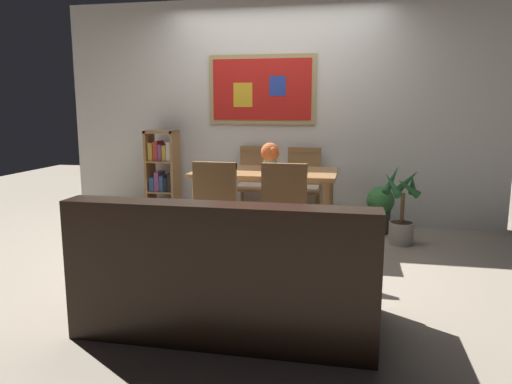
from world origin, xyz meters
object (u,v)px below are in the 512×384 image
at_px(potted_palm, 401,214).
at_px(dining_chair_far_right, 303,181).
at_px(potted_ivy, 380,207).
at_px(bookshelf, 163,178).
at_px(tv_remote, 304,171).
at_px(dining_chair_far_left, 254,179).
at_px(flower_vase, 270,155).
at_px(leather_couch, 228,279).
at_px(dining_chair_near_right, 286,205).
at_px(dining_chair_near_left, 218,203).
at_px(dining_table, 266,181).

bearing_deg(potted_palm, dining_chair_far_right, 153.06).
distance_m(potted_ivy, potted_palm, 0.45).
distance_m(bookshelf, potted_palm, 2.78).
relative_size(dining_chair_far_right, tv_remote, 5.64).
xyz_separation_m(dining_chair_far_left, potted_ivy, (1.44, -0.17, -0.25)).
bearing_deg(tv_remote, dining_chair_far_right, 96.27).
bearing_deg(bookshelf, tv_remote, -21.69).
bearing_deg(flower_vase, bookshelf, 155.10).
relative_size(leather_couch, potted_palm, 2.26).
bearing_deg(potted_ivy, dining_chair_near_right, -123.31).
height_order(dining_chair_near_left, tv_remote, dining_chair_near_left).
bearing_deg(dining_table, bookshelf, 153.85).
height_order(dining_table, dining_chair_near_left, dining_chair_near_left).
height_order(leather_couch, tv_remote, leather_couch).
bearing_deg(dining_chair_near_left, dining_chair_near_right, 2.25).
relative_size(leather_couch, potted_ivy, 3.53).
height_order(dining_chair_near_right, tv_remote, dining_chair_near_right).
height_order(dining_chair_far_right, leather_couch, dining_chair_far_right).
bearing_deg(leather_couch, dining_chair_far_right, 86.16).
distance_m(dining_chair_near_left, dining_chair_far_right, 1.57).
bearing_deg(bookshelf, potted_ivy, -1.86).
distance_m(bookshelf, tv_remote, 1.91).
xyz_separation_m(dining_chair_near_left, dining_chair_far_right, (0.59, 1.45, 0.00)).
distance_m(dining_chair_far_right, tv_remote, 0.78).
bearing_deg(potted_ivy, leather_couch, -112.14).
xyz_separation_m(leather_couch, tv_remote, (0.26, 1.94, 0.44)).
bearing_deg(dining_chair_far_left, dining_chair_near_left, -90.43).
bearing_deg(potted_palm, flower_vase, -172.60).
bearing_deg(leather_couch, dining_table, 93.57).
relative_size(bookshelf, potted_palm, 1.37).
bearing_deg(dining_chair_near_right, potted_palm, 40.74).
xyz_separation_m(dining_chair_far_left, potted_palm, (1.62, -0.58, -0.22)).
bearing_deg(dining_chair_near_left, flower_vase, 66.33).
height_order(dining_chair_far_left, bookshelf, bookshelf).
bearing_deg(flower_vase, dining_chair_near_left, -113.67).
bearing_deg(leather_couch, dining_chair_far_left, 98.35).
bearing_deg(potted_palm, leather_couch, -119.69).
bearing_deg(dining_chair_far_left, leather_couch, -81.65).
distance_m(flower_vase, tv_remote, 0.38).
bearing_deg(dining_table, dining_chair_near_left, -111.48).
distance_m(dining_chair_near_right, bookshelf, 2.19).
distance_m(dining_table, dining_chair_near_right, 0.78).
relative_size(dining_chair_near_left, dining_chair_far_right, 1.00).
xyz_separation_m(leather_couch, flower_vase, (-0.08, 1.98, 0.59)).
distance_m(dining_table, bookshelf, 1.55).
distance_m(leather_couch, potted_palm, 2.47).
bearing_deg(dining_chair_near_right, dining_chair_far_left, 111.44).
height_order(dining_table, dining_chair_near_right, dining_chair_near_right).
distance_m(dining_table, tv_remote, 0.40).
height_order(dining_chair_far_right, potted_ivy, dining_chair_far_right).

